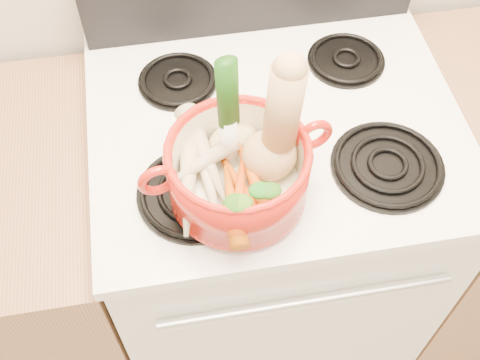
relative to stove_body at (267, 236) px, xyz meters
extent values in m
cube|color=white|center=(0.00, 0.00, 0.00)|extent=(0.76, 0.65, 0.92)
cube|color=white|center=(0.00, 0.00, 0.47)|extent=(0.78, 0.67, 0.03)
cylinder|color=silver|center=(0.00, -0.34, 0.32)|extent=(0.60, 0.02, 0.02)
cylinder|color=black|center=(-0.19, -0.16, 0.50)|extent=(0.22, 0.22, 0.02)
cylinder|color=black|center=(0.19, -0.16, 0.50)|extent=(0.22, 0.22, 0.02)
cylinder|color=black|center=(-0.19, 0.14, 0.50)|extent=(0.17, 0.17, 0.02)
cylinder|color=black|center=(0.19, 0.14, 0.50)|extent=(0.17, 0.17, 0.02)
cylinder|color=#AF190F|center=(-0.11, -0.18, 0.57)|extent=(0.30, 0.30, 0.13)
torus|color=#AF190F|center=(-0.25, -0.20, 0.61)|extent=(0.07, 0.03, 0.07)
torus|color=#AF190F|center=(0.03, -0.15, 0.61)|extent=(0.07, 0.03, 0.07)
cylinder|color=white|center=(-0.12, -0.12, 0.66)|extent=(0.05, 0.06, 0.26)
ellipsoid|color=#CEBA7F|center=(-0.11, -0.09, 0.56)|extent=(0.11, 0.10, 0.05)
cone|color=beige|center=(-0.17, -0.17, 0.56)|extent=(0.05, 0.20, 0.06)
cone|color=beige|center=(-0.20, -0.17, 0.56)|extent=(0.08, 0.22, 0.06)
cone|color=beige|center=(-0.16, -0.13, 0.57)|extent=(0.09, 0.22, 0.06)
cone|color=beige|center=(-0.18, -0.15, 0.58)|extent=(0.17, 0.10, 0.05)
cone|color=#CC4D0A|center=(-0.11, -0.19, 0.55)|extent=(0.08, 0.16, 0.04)
cone|color=#B95809|center=(-0.13, -0.24, 0.56)|extent=(0.04, 0.16, 0.05)
cone|color=#D74F0A|center=(-0.09, -0.19, 0.57)|extent=(0.06, 0.17, 0.04)
cone|color=#D5490A|center=(-0.12, -0.24, 0.57)|extent=(0.07, 0.16, 0.05)
camera|label=1|loc=(-0.21, -0.80, 1.44)|focal=45.00mm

